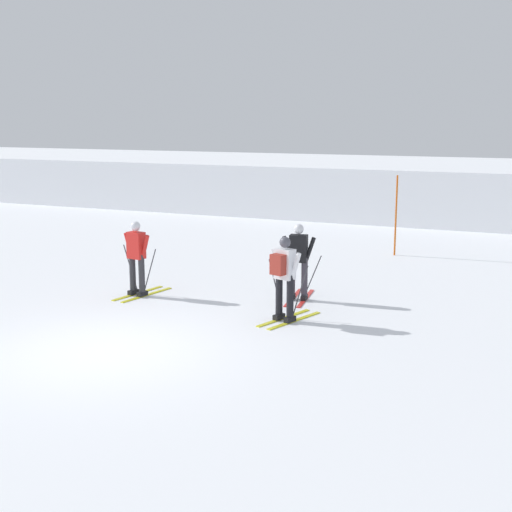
{
  "coord_description": "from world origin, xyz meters",
  "views": [
    {
      "loc": [
        6.99,
        -9.59,
        4.0
      ],
      "look_at": [
        0.83,
        4.62,
        0.9
      ],
      "focal_mm": 48.98,
      "sensor_mm": 36.0,
      "label": 1
    }
  ],
  "objects_px": {
    "skier_white": "(284,275)",
    "trail_marker_pole": "(396,216)",
    "skier_black": "(299,260)",
    "skier_red": "(137,256)"
  },
  "relations": [
    {
      "from": "skier_white",
      "to": "trail_marker_pole",
      "type": "bearing_deg",
      "value": 85.95
    },
    {
      "from": "skier_black",
      "to": "trail_marker_pole",
      "type": "height_order",
      "value": "trail_marker_pole"
    },
    {
      "from": "skier_black",
      "to": "skier_red",
      "type": "height_order",
      "value": "same"
    },
    {
      "from": "skier_black",
      "to": "skier_white",
      "type": "distance_m",
      "value": 1.71
    },
    {
      "from": "skier_red",
      "to": "skier_black",
      "type": "bearing_deg",
      "value": 17.53
    },
    {
      "from": "skier_white",
      "to": "skier_red",
      "type": "xyz_separation_m",
      "value": [
        -3.78,
        0.59,
        -0.04
      ]
    },
    {
      "from": "skier_black",
      "to": "trail_marker_pole",
      "type": "xyz_separation_m",
      "value": [
        0.85,
        5.94,
        0.26
      ]
    },
    {
      "from": "skier_white",
      "to": "skier_red",
      "type": "bearing_deg",
      "value": 171.16
    },
    {
      "from": "skier_black",
      "to": "trail_marker_pole",
      "type": "relative_size",
      "value": 0.73
    },
    {
      "from": "skier_red",
      "to": "trail_marker_pole",
      "type": "height_order",
      "value": "trail_marker_pole"
    }
  ]
}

